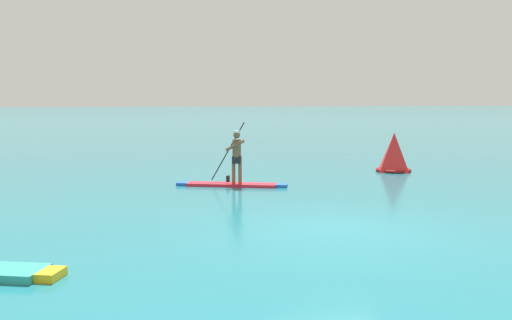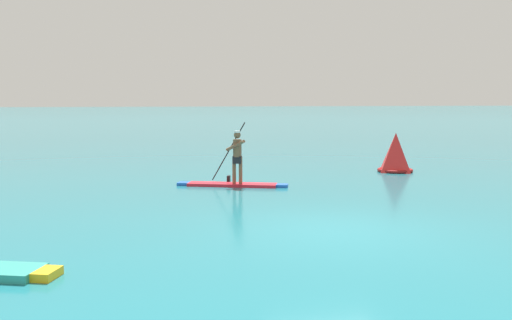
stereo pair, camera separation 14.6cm
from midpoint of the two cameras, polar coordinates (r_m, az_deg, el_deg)
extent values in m
plane|color=#1E727F|center=(11.93, 8.22, -6.86)|extent=(440.00, 440.00, 0.00)
cube|color=yellow|center=(9.24, -19.42, -10.51)|extent=(0.46, 0.56, 0.13)
cube|color=red|center=(17.76, -2.11, -2.43)|extent=(2.72, 1.63, 0.09)
cube|color=blue|center=(18.11, -6.89, -2.31)|extent=(0.47, 0.51, 0.09)
cube|color=blue|center=(17.55, 2.81, -2.54)|extent=(0.45, 0.45, 0.09)
cylinder|color=brown|center=(17.69, -1.92, -0.99)|extent=(0.11, 0.11, 0.81)
cylinder|color=brown|center=(17.66, -1.29, -1.00)|extent=(0.11, 0.11, 0.81)
cube|color=black|center=(17.64, -1.61, 0.02)|extent=(0.33, 0.31, 0.22)
cylinder|color=brown|center=(17.61, -1.61, 1.17)|extent=(0.26, 0.26, 0.53)
sphere|color=brown|center=(17.58, -1.62, 2.48)|extent=(0.21, 0.21, 0.21)
cylinder|color=white|center=(17.57, -1.62, 2.79)|extent=(0.18, 0.18, 0.06)
cylinder|color=brown|center=(17.46, -1.87, 1.41)|extent=(0.53, 0.34, 0.36)
cylinder|color=brown|center=(17.76, -1.69, 1.48)|extent=(0.53, 0.34, 0.36)
cylinder|color=black|center=(18.06, -2.49, 0.85)|extent=(0.98, 0.48, 1.84)
cube|color=black|center=(18.17, -2.48, -2.04)|extent=(0.15, 0.22, 0.32)
pyramid|color=red|center=(21.85, 13.74, 0.74)|extent=(1.36, 1.36, 1.43)
torus|color=maroon|center=(21.91, 13.69, -0.97)|extent=(1.29, 1.29, 0.12)
camera|label=1|loc=(0.07, -89.74, 0.03)|focal=40.70mm
camera|label=2|loc=(0.07, 90.26, -0.03)|focal=40.70mm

